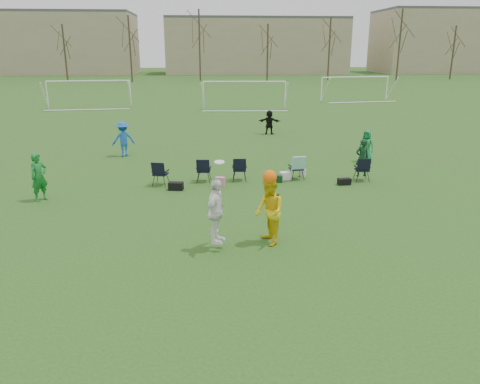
{
  "coord_description": "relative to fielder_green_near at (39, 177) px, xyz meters",
  "views": [
    {
      "loc": [
        0.26,
        -10.2,
        5.17
      ],
      "look_at": [
        1.27,
        2.54,
        1.25
      ],
      "focal_mm": 35.0,
      "sensor_mm": 36.0,
      "label": 1
    }
  ],
  "objects": [
    {
      "name": "ground",
      "position": [
        5.54,
        -6.15,
        -0.86
      ],
      "size": [
        260.0,
        260.0,
        0.0
      ],
      "primitive_type": "plane",
      "color": "#2A4B17",
      "rests_on": "ground"
    },
    {
      "name": "goal_right",
      "position": [
        21.54,
        31.85,
        1.06
      ],
      "size": [
        7.35,
        1.14,
        2.46
      ],
      "rotation": [
        0.0,
        0.0,
        0.14
      ],
      "color": "white",
      "rests_on": "ground"
    },
    {
      "name": "fielder_black",
      "position": [
        9.96,
        12.78,
        -0.11
      ],
      "size": [
        1.46,
        0.79,
        1.5
      ],
      "primitive_type": "imported",
      "rotation": [
        0.0,
        0.0,
        2.88
      ],
      "color": "black",
      "rests_on": "ground"
    },
    {
      "name": "building_row",
      "position": [
        12.26,
        89.85,
        5.13
      ],
      "size": [
        126.0,
        16.0,
        13.0
      ],
      "color": "tan",
      "rests_on": "ground"
    },
    {
      "name": "fielder_green_near",
      "position": [
        0.0,
        0.0,
        0.0
      ],
      "size": [
        0.72,
        0.75,
        1.72
      ],
      "primitive_type": "imported",
      "rotation": [
        0.0,
        0.0,
        0.88
      ],
      "color": "#147027",
      "rests_on": "ground"
    },
    {
      "name": "goal_left",
      "position": [
        -4.46,
        27.85,
        1.06
      ],
      "size": [
        7.39,
        0.76,
        2.46
      ],
      "rotation": [
        0.0,
        0.0,
        0.09
      ],
      "color": "white",
      "rests_on": "ground"
    },
    {
      "name": "tree_line",
      "position": [
        5.77,
        63.7,
        4.23
      ],
      "size": [
        110.28,
        3.28,
        11.4
      ],
      "color": "#382B21",
      "rests_on": "ground"
    },
    {
      "name": "sideline_setup",
      "position": [
        8.44,
        1.86,
        -0.35
      ],
      "size": [
        8.84,
        1.91,
        1.7
      ],
      "color": "#0D3318",
      "rests_on": "ground"
    },
    {
      "name": "center_contest",
      "position": [
        6.98,
        -4.58,
        0.16
      ],
      "size": [
        2.28,
        1.37,
        2.43
      ],
      "color": "white",
      "rests_on": "ground"
    },
    {
      "name": "goal_mid",
      "position": [
        9.54,
        25.85,
        1.06
      ],
      "size": [
        7.4,
        0.63,
        2.46
      ],
      "rotation": [
        0.0,
        0.0,
        -0.07
      ],
      "color": "white",
      "rests_on": "ground"
    },
    {
      "name": "fielder_green_far",
      "position": [
        13.52,
        4.99,
        -0.1
      ],
      "size": [
        0.87,
        0.85,
        1.51
      ],
      "primitive_type": "imported",
      "rotation": [
        0.0,
        0.0,
        -0.74
      ],
      "color": "#167E43",
      "rests_on": "ground"
    },
    {
      "name": "fielder_blue",
      "position": [
        1.81,
        7.07,
        0.01
      ],
      "size": [
        1.28,
        0.99,
        1.74
      ],
      "primitive_type": "imported",
      "rotation": [
        0.0,
        0.0,
        3.49
      ],
      "color": "blue",
      "rests_on": "ground"
    }
  ]
}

